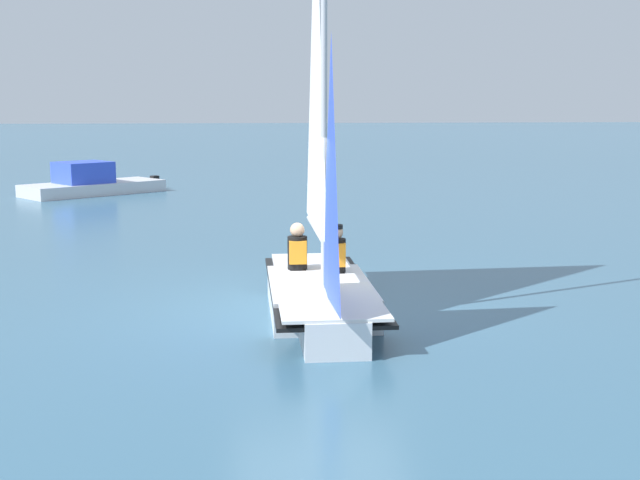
# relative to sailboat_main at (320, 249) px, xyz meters

# --- Properties ---
(ground_plane) EXTENTS (260.00, 260.00, 0.00)m
(ground_plane) POSITION_rel_sailboat_main_xyz_m (0.07, -0.00, -0.92)
(ground_plane) COLOR #38607A
(sailboat_main) EXTENTS (4.57, 1.53, 6.15)m
(sailboat_main) POSITION_rel_sailboat_main_xyz_m (0.00, 0.00, 0.00)
(sailboat_main) COLOR silver
(sailboat_main) RESTS_ON ground_plane
(sailor_helm) EXTENTS (0.35, 0.31, 1.16)m
(sailor_helm) POSITION_rel_sailboat_main_xyz_m (-0.59, 0.32, -0.29)
(sailor_helm) COLOR black
(sailor_helm) RESTS_ON ground_plane
(sailor_crew) EXTENTS (0.35, 0.31, 1.16)m
(sailor_crew) POSITION_rel_sailboat_main_xyz_m (-0.87, -0.23, -0.30)
(sailor_crew) COLOR black
(sailor_crew) RESTS_ON ground_plane
(motorboat_distant) EXTENTS (4.18, 4.70, 1.09)m
(motorboat_distant) POSITION_rel_sailboat_main_xyz_m (-16.30, -5.70, -0.54)
(motorboat_distant) COLOR silver
(motorboat_distant) RESTS_ON ground_plane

